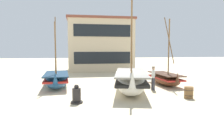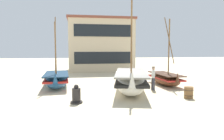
{
  "view_description": "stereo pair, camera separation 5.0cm",
  "coord_description": "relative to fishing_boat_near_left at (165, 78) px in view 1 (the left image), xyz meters",
  "views": [
    {
      "loc": [
        -2.48,
        -13.74,
        2.87
      ],
      "look_at": [
        0.0,
        1.0,
        1.4
      ],
      "focal_mm": 32.94,
      "sensor_mm": 36.0,
      "label": 1
    },
    {
      "loc": [
        -2.43,
        -13.74,
        2.87
      ],
      "look_at": [
        0.0,
        1.0,
        1.4
      ],
      "focal_mm": 32.94,
      "sensor_mm": 36.0,
      "label": 2
    }
  ],
  "objects": [
    {
      "name": "wooden_barrel",
      "position": [
        -0.58,
        -4.63,
        -0.19
      ],
      "size": [
        0.56,
        0.56,
        0.7
      ],
      "color": "brown",
      "rests_on": "ground"
    },
    {
      "name": "ground_plane",
      "position": [
        -4.58,
        -1.95,
        -0.54
      ],
      "size": [
        120.0,
        120.0,
        0.0
      ],
      "primitive_type": "plane",
      "color": "beige"
    },
    {
      "name": "fishing_boat_near_left",
      "position": [
        0.0,
        0.0,
        0.0
      ],
      "size": [
        1.61,
        4.24,
        5.5
      ],
      "color": "brown",
      "rests_on": "ground"
    },
    {
      "name": "capstan_winch",
      "position": [
        -7.14,
        -4.65,
        -0.13
      ],
      "size": [
        0.66,
        0.66,
        1.02
      ],
      "color": "black",
      "rests_on": "ground"
    },
    {
      "name": "fishing_boat_centre_large",
      "position": [
        -3.54,
        -2.44,
        0.24
      ],
      "size": [
        3.24,
        6.19,
        7.02
      ],
      "color": "silver",
      "rests_on": "ground"
    },
    {
      "name": "fishing_boat_far_right",
      "position": [
        -8.67,
        0.39,
        0.06
      ],
      "size": [
        2.02,
        4.73,
        5.39
      ],
      "color": "#23517A",
      "rests_on": "ground"
    },
    {
      "name": "harbor_building_main",
      "position": [
        -3.92,
        12.98,
        3.02
      ],
      "size": [
        8.85,
        6.0,
        7.1
      ],
      "color": "beige",
      "rests_on": "ground"
    },
    {
      "name": "fisherman_by_hull",
      "position": [
        -1.74,
        -1.84,
        0.29
      ],
      "size": [
        0.36,
        0.42,
        1.68
      ],
      "color": "#33333D",
      "rests_on": "ground"
    }
  ]
}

